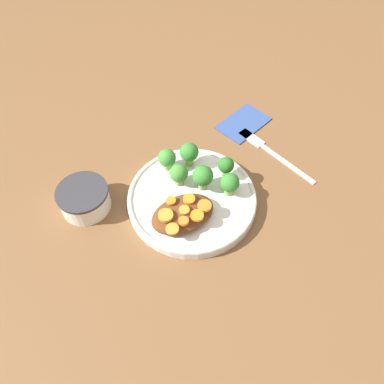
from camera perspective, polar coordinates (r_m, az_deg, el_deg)
The scene contains 20 objects.
ground_plane at distance 0.75m, azimuth 0.00°, elevation -1.58°, with size 4.00×4.00×0.00m, color brown.
plate at distance 0.74m, azimuth 0.00°, elevation -1.00°, with size 0.25×0.25×0.02m.
dip_bowl at distance 0.75m, azimuth -16.15°, elevation -0.83°, with size 0.10×0.10×0.05m.
stew_mound at distance 0.69m, azimuth -1.42°, elevation -3.34°, with size 0.12×0.08×0.03m, color #5B3319.
broccoli_floret_0 at distance 0.73m, azimuth -2.02°, elevation 2.79°, with size 0.04×0.04×0.05m.
broccoli_floret_1 at distance 0.72m, azimuth 5.76°, elevation 1.31°, with size 0.04×0.04×0.05m.
broccoli_floret_2 at distance 0.76m, azimuth -0.43°, elevation 6.01°, with size 0.04×0.04×0.06m.
broccoli_floret_3 at distance 0.72m, azimuth 1.67°, elevation 2.37°, with size 0.04×0.04×0.06m.
broccoli_floret_4 at distance 0.74m, azimuth 5.20°, elevation 4.02°, with size 0.03×0.03×0.05m.
broccoli_floret_5 at distance 0.76m, azimuth -3.83°, elevation 5.10°, with size 0.04×0.04×0.05m.
carrot_slice_0 at distance 0.69m, azimuth -0.45°, elevation -1.08°, with size 0.02×0.02×0.00m, color orange.
carrot_slice_1 at distance 0.67m, azimuth -4.03°, elevation -3.57°, with size 0.03×0.03×0.01m, color orange.
carrot_slice_2 at distance 0.66m, azimuth -3.02°, elevation -5.65°, with size 0.02×0.02×0.01m, color orange.
carrot_slice_3 at distance 0.66m, azimuth -1.29°, elevation -4.45°, with size 0.02×0.02×0.01m, color orange.
carrot_slice_4 at distance 0.69m, azimuth -3.25°, elevation -1.35°, with size 0.02×0.02×0.01m, color orange.
carrot_slice_5 at distance 0.67m, azimuth 0.79°, elevation -3.61°, with size 0.02×0.02×0.01m, color orange.
carrot_slice_6 at distance 0.68m, azimuth 2.19°, elevation -2.00°, with size 0.03×0.03×0.01m, color orange.
carrot_slice_7 at distance 0.68m, azimuth -1.19°, elevation -2.78°, with size 0.02×0.02×0.01m, color orange.
fork at distance 0.85m, azimuth 11.62°, elevation 6.30°, with size 0.07×0.21×0.01m.
napkin at distance 0.91m, azimuth 7.85°, elevation 10.42°, with size 0.14×0.11×0.01m.
Camera 1 is at (-0.20, -0.38, 0.61)m, focal length 35.00 mm.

